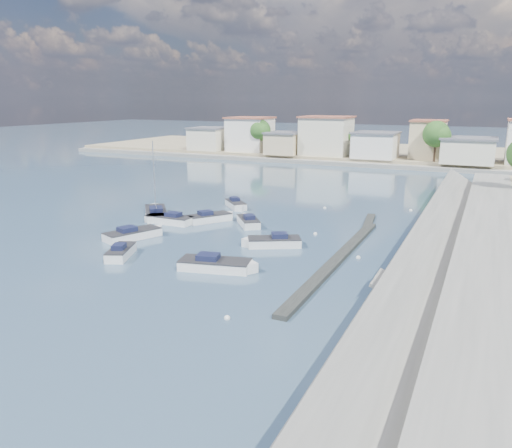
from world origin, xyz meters
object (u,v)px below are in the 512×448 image
(motorboat_g, at_px, (236,205))
(motorboat_c, at_px, (167,220))
(motorboat_d, at_px, (271,242))
(motorboat_h, at_px, (219,265))
(motorboat_b, at_px, (212,218))
(sailboat, at_px, (156,213))
(motorboat_f, at_px, (248,221))
(motorboat_e, at_px, (135,234))
(motorboat_a, at_px, (122,252))

(motorboat_g, bearing_deg, motorboat_c, -108.55)
(motorboat_d, relative_size, motorboat_h, 0.82)
(motorboat_b, xyz_separation_m, sailboat, (-7.20, -0.59, 0.03))
(motorboat_b, height_order, motorboat_g, same)
(motorboat_b, distance_m, motorboat_f, 4.47)
(motorboat_e, bearing_deg, motorboat_b, 70.07)
(motorboat_c, distance_m, motorboat_h, 17.13)
(motorboat_f, bearing_deg, motorboat_a, -109.25)
(sailboat, bearing_deg, motorboat_b, 4.69)
(motorboat_a, bearing_deg, motorboat_h, 2.63)
(motorboat_c, bearing_deg, motorboat_d, -13.66)
(motorboat_c, bearing_deg, motorboat_e, -84.05)
(motorboat_b, relative_size, motorboat_c, 0.85)
(motorboat_e, xyz_separation_m, motorboat_g, (2.72, 16.61, 0.00))
(motorboat_d, relative_size, motorboat_f, 1.18)
(motorboat_g, bearing_deg, motorboat_a, -90.13)
(motorboat_h, relative_size, sailboat, 0.73)
(motorboat_h, bearing_deg, motorboat_c, 138.68)
(motorboat_h, distance_m, sailboat, 20.96)
(motorboat_h, height_order, sailboat, sailboat)
(motorboat_b, xyz_separation_m, motorboat_h, (8.82, -14.10, 0.00))
(motorboat_e, distance_m, motorboat_f, 12.31)
(motorboat_c, relative_size, motorboat_g, 1.40)
(motorboat_h, bearing_deg, motorboat_b, 122.05)
(motorboat_c, height_order, motorboat_h, same)
(motorboat_e, xyz_separation_m, motorboat_h, (12.19, -4.82, 0.00))
(motorboat_d, height_order, motorboat_h, same)
(motorboat_d, xyz_separation_m, motorboat_e, (-13.38, -3.07, 0.00))
(motorboat_d, bearing_deg, motorboat_b, 148.24)
(motorboat_b, xyz_separation_m, motorboat_e, (-3.36, -9.27, 0.00))
(motorboat_e, bearing_deg, motorboat_d, 12.90)
(motorboat_b, xyz_separation_m, motorboat_c, (-4.04, -2.79, 0.00))
(motorboat_a, xyz_separation_m, motorboat_d, (10.71, 8.33, -0.00))
(motorboat_f, height_order, motorboat_h, same)
(motorboat_b, bearing_deg, motorboat_f, 2.96)
(motorboat_e, height_order, motorboat_h, same)
(sailboat, bearing_deg, motorboat_a, -64.96)
(motorboat_a, xyz_separation_m, motorboat_c, (-3.35, 11.75, 0.00))
(motorboat_d, bearing_deg, motorboat_e, -167.10)
(motorboat_a, distance_m, motorboat_f, 15.64)
(motorboat_a, relative_size, motorboat_e, 0.75)
(motorboat_b, relative_size, motorboat_f, 1.13)
(motorboat_b, distance_m, motorboat_g, 7.37)
(motorboat_c, relative_size, motorboat_h, 0.91)
(motorboat_a, height_order, motorboat_e, same)
(motorboat_a, bearing_deg, sailboat, 115.04)
(motorboat_d, relative_size, motorboat_g, 1.25)
(motorboat_a, relative_size, motorboat_b, 0.90)
(motorboat_a, height_order, motorboat_h, same)
(motorboat_b, distance_m, motorboat_d, 11.79)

